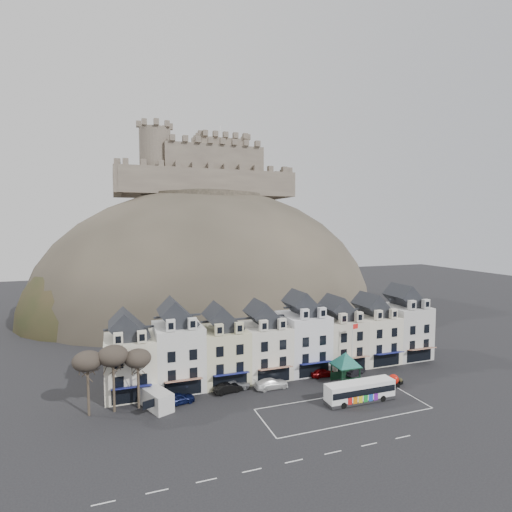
{
  "coord_description": "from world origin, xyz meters",
  "views": [
    {
      "loc": [
        -25.66,
        -41.91,
        23.84
      ],
      "look_at": [
        -1.9,
        24.0,
        18.31
      ],
      "focal_mm": 28.0,
      "sensor_mm": 36.0,
      "label": 1
    }
  ],
  "objects_px": {
    "car_black": "(228,388)",
    "bus_shelter": "(346,359)",
    "car_charcoal": "(354,371)",
    "flagpole": "(353,346)",
    "car_maroon": "(322,372)",
    "bus": "(360,390)",
    "white_van": "(156,399)",
    "car_silver": "(234,385)",
    "red_buoy": "(394,380)",
    "car_navy": "(178,399)",
    "car_white": "(271,383)"
  },
  "relations": [
    {
      "from": "car_white",
      "to": "car_maroon",
      "type": "xyz_separation_m",
      "value": [
        9.2,
        1.48,
        -0.05
      ]
    },
    {
      "from": "car_silver",
      "to": "bus",
      "type": "bearing_deg",
      "value": -123.57
    },
    {
      "from": "flagpole",
      "to": "car_maroon",
      "type": "relative_size",
      "value": 2.15
    },
    {
      "from": "white_van",
      "to": "car_maroon",
      "type": "distance_m",
      "value": 25.72
    },
    {
      "from": "car_black",
      "to": "car_charcoal",
      "type": "xyz_separation_m",
      "value": [
        20.8,
        -0.32,
        0.01
      ]
    },
    {
      "from": "flagpole",
      "to": "car_charcoal",
      "type": "distance_m",
      "value": 4.45
    },
    {
      "from": "car_maroon",
      "to": "car_charcoal",
      "type": "relative_size",
      "value": 0.95
    },
    {
      "from": "red_buoy",
      "to": "bus",
      "type": "bearing_deg",
      "value": -161.24
    },
    {
      "from": "car_maroon",
      "to": "car_charcoal",
      "type": "height_order",
      "value": "car_charcoal"
    },
    {
      "from": "bus_shelter",
      "to": "car_black",
      "type": "relative_size",
      "value": 1.77
    },
    {
      "from": "flagpole",
      "to": "car_maroon",
      "type": "xyz_separation_m",
      "value": [
        -4.23,
        1.88,
        -4.28
      ]
    },
    {
      "from": "bus_shelter",
      "to": "car_maroon",
      "type": "relative_size",
      "value": 1.82
    },
    {
      "from": "bus",
      "to": "car_black",
      "type": "bearing_deg",
      "value": 151.33
    },
    {
      "from": "white_van",
      "to": "car_white",
      "type": "xyz_separation_m",
      "value": [
        16.43,
        0.7,
        -0.47
      ]
    },
    {
      "from": "car_navy",
      "to": "car_charcoal",
      "type": "height_order",
      "value": "car_navy"
    },
    {
      "from": "bus_shelter",
      "to": "car_black",
      "type": "distance_m",
      "value": 18.13
    },
    {
      "from": "car_black",
      "to": "car_maroon",
      "type": "distance_m",
      "value": 15.62
    },
    {
      "from": "white_van",
      "to": "car_navy",
      "type": "xyz_separation_m",
      "value": [
        2.8,
        0.17,
        -0.45
      ]
    },
    {
      "from": "flagpole",
      "to": "car_navy",
      "type": "bearing_deg",
      "value": -179.72
    },
    {
      "from": "flagpole",
      "to": "white_van",
      "type": "xyz_separation_m",
      "value": [
        -29.86,
        -0.3,
        -3.76
      ]
    },
    {
      "from": "white_van",
      "to": "car_black",
      "type": "xyz_separation_m",
      "value": [
        10.03,
        1.42,
        -0.52
      ]
    },
    {
      "from": "white_van",
      "to": "car_black",
      "type": "relative_size",
      "value": 1.38
    },
    {
      "from": "red_buoy",
      "to": "car_silver",
      "type": "xyz_separation_m",
      "value": [
        -22.42,
        7.04,
        -0.28
      ]
    },
    {
      "from": "car_black",
      "to": "bus_shelter",
      "type": "bearing_deg",
      "value": -107.5
    },
    {
      "from": "bus",
      "to": "car_charcoal",
      "type": "xyz_separation_m",
      "value": [
        4.82,
        8.47,
        -0.84
      ]
    },
    {
      "from": "car_white",
      "to": "red_buoy",
      "type": "bearing_deg",
      "value": -109.24
    },
    {
      "from": "car_maroon",
      "to": "car_silver",
      "type": "bearing_deg",
      "value": 93.28
    },
    {
      "from": "flagpole",
      "to": "car_navy",
      "type": "xyz_separation_m",
      "value": [
        -27.06,
        -0.13,
        -4.21
      ]
    },
    {
      "from": "car_maroon",
      "to": "car_white",
      "type": "bearing_deg",
      "value": 102.82
    },
    {
      "from": "car_black",
      "to": "car_maroon",
      "type": "xyz_separation_m",
      "value": [
        15.6,
        0.76,
        0.0
      ]
    },
    {
      "from": "car_navy",
      "to": "car_charcoal",
      "type": "xyz_separation_m",
      "value": [
        28.03,
        0.94,
        -0.06
      ]
    },
    {
      "from": "red_buoy",
      "to": "car_white",
      "type": "relative_size",
      "value": 0.36
    },
    {
      "from": "bus",
      "to": "white_van",
      "type": "bearing_deg",
      "value": 164.31
    },
    {
      "from": "bus_shelter",
      "to": "car_navy",
      "type": "xyz_separation_m",
      "value": [
        -24.95,
        1.24,
        -2.86
      ]
    },
    {
      "from": "car_silver",
      "to": "car_white",
      "type": "relative_size",
      "value": 0.92
    },
    {
      "from": "car_maroon",
      "to": "car_charcoal",
      "type": "xyz_separation_m",
      "value": [
        5.2,
        -1.07,
        0.01
      ]
    },
    {
      "from": "bus",
      "to": "car_charcoal",
      "type": "relative_size",
      "value": 2.32
    },
    {
      "from": "bus",
      "to": "white_van",
      "type": "height_order",
      "value": "bus"
    },
    {
      "from": "car_navy",
      "to": "car_maroon",
      "type": "height_order",
      "value": "car_navy"
    },
    {
      "from": "bus",
      "to": "bus_shelter",
      "type": "relative_size",
      "value": 1.34
    },
    {
      "from": "bus_shelter",
      "to": "white_van",
      "type": "distance_m",
      "value": 27.87
    },
    {
      "from": "car_white",
      "to": "car_navy",
      "type": "bearing_deg",
      "value": 90.59
    },
    {
      "from": "bus",
      "to": "car_black",
      "type": "xyz_separation_m",
      "value": [
        -15.98,
        8.78,
        -0.85
      ]
    },
    {
      "from": "car_silver",
      "to": "car_charcoal",
      "type": "bearing_deg",
      "value": -93.89
    },
    {
      "from": "red_buoy",
      "to": "car_silver",
      "type": "relative_size",
      "value": 0.39
    },
    {
      "from": "red_buoy",
      "to": "car_maroon",
      "type": "relative_size",
      "value": 0.45
    },
    {
      "from": "flagpole",
      "to": "white_van",
      "type": "distance_m",
      "value": 30.1
    },
    {
      "from": "flagpole",
      "to": "car_white",
      "type": "bearing_deg",
      "value": 178.31
    },
    {
      "from": "bus",
      "to": "flagpole",
      "type": "bearing_deg",
      "value": 63.43
    },
    {
      "from": "bus_shelter",
      "to": "car_charcoal",
      "type": "xyz_separation_m",
      "value": [
        3.08,
        2.17,
        -2.93
      ]
    }
  ]
}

